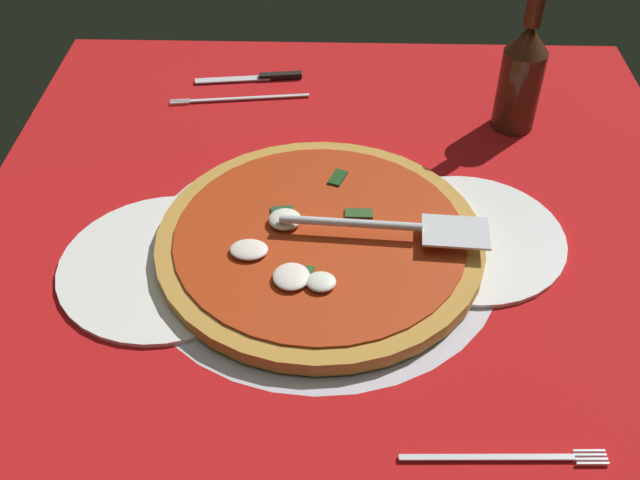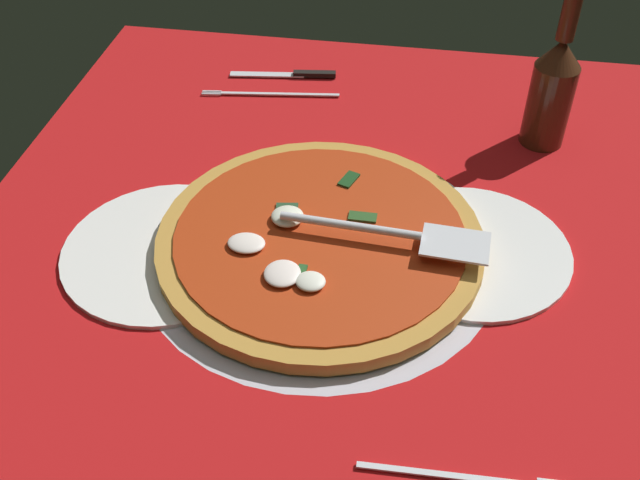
{
  "view_description": "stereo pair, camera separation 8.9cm",
  "coord_description": "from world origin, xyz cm",
  "views": [
    {
      "loc": [
        0.85,
        72.06,
        61.31
      ],
      "look_at": [
        2.7,
        5.97,
        1.81
      ],
      "focal_mm": 41.56,
      "sensor_mm": 36.0,
      "label": 1
    },
    {
      "loc": [
        -7.99,
        71.22,
        61.31
      ],
      "look_at": [
        2.7,
        5.97,
        1.81
      ],
      "focal_mm": 41.56,
      "sensor_mm": 36.0,
      "label": 2
    }
  ],
  "objects": [
    {
      "name": "dinner_plate_right",
      "position": [
        20.92,
        9.53,
        0.5
      ],
      "size": [
        25.1,
        25.1,
        1.0
      ],
      "primitive_type": "cylinder",
      "color": "white",
      "rests_on": "ground_plane"
    },
    {
      "name": "dinner_plate_left",
      "position": [
        -15.49,
        3.53,
        0.5
      ],
      "size": [
        23.81,
        23.81,
        1.0
      ],
      "primitive_type": "cylinder",
      "color": "white",
      "rests_on": "ground_plane"
    },
    {
      "name": "pizza_pan",
      "position": [
        2.7,
        5.97,
        0.4
      ],
      "size": [
        43.6,
        43.6,
        0.81
      ],
      "primitive_type": "cylinder",
      "color": "silver",
      "rests_on": "ground_plane"
    },
    {
      "name": "pizza_server",
      "position": [
        -6.28,
        6.39,
        4.49
      ],
      "size": [
        24.79,
        6.1,
        1.0
      ],
      "rotation": [
        0.0,
        0.0,
        3.08
      ],
      "color": "silver",
      "rests_on": "pizza"
    },
    {
      "name": "place_setting_near",
      "position": [
        14.89,
        -31.12,
        0.35
      ],
      "size": [
        21.98,
        15.57,
        1.4
      ],
      "rotation": [
        0.0,
        0.0,
        0.13
      ],
      "color": "white",
      "rests_on": "ground_plane"
    },
    {
      "name": "beer_bottle",
      "position": [
        -25.02,
        -21.92,
        8.88
      ],
      "size": [
        6.17,
        6.17,
        23.39
      ],
      "color": "#412314",
      "rests_on": "ground_plane"
    },
    {
      "name": "pizza",
      "position": [
        2.78,
        6.05,
        1.84
      ],
      "size": [
        39.3,
        39.3,
        3.33
      ],
      "color": "#BF8938",
      "rests_on": "pizza_pan"
    },
    {
      "name": "ground_plane",
      "position": [
        0.0,
        0.0,
        -0.4
      ],
      "size": [
        94.72,
        94.72,
        0.8
      ],
      "primitive_type": "cube",
      "color": "red"
    }
  ]
}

